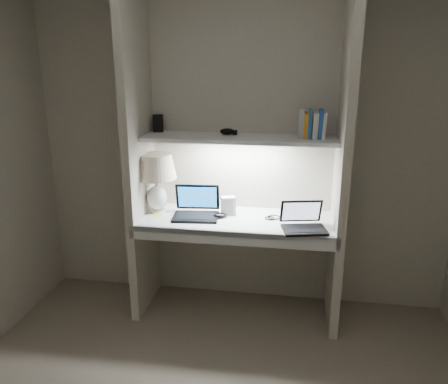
% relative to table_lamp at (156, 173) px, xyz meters
% --- Properties ---
extents(back_wall, '(3.20, 0.01, 2.50)m').
position_rel_table_lamp_xyz_m(back_wall, '(0.62, 0.23, 0.17)').
color(back_wall, beige).
rests_on(back_wall, floor).
extents(alcove_panel_left, '(0.06, 0.55, 2.50)m').
position_rel_table_lamp_xyz_m(alcove_panel_left, '(-0.11, -0.05, 0.17)').
color(alcove_panel_left, beige).
rests_on(alcove_panel_left, floor).
extents(alcove_panel_right, '(0.06, 0.55, 2.50)m').
position_rel_table_lamp_xyz_m(alcove_panel_right, '(1.35, -0.05, 0.17)').
color(alcove_panel_right, beige).
rests_on(alcove_panel_right, floor).
extents(desk, '(1.40, 0.55, 0.04)m').
position_rel_table_lamp_xyz_m(desk, '(0.62, -0.05, -0.33)').
color(desk, white).
rests_on(desk, alcove_panel_left).
extents(desk_apron, '(1.46, 0.03, 0.10)m').
position_rel_table_lamp_xyz_m(desk_apron, '(0.62, -0.31, -0.36)').
color(desk_apron, silver).
rests_on(desk_apron, desk).
extents(shelf, '(1.40, 0.36, 0.03)m').
position_rel_table_lamp_xyz_m(shelf, '(0.62, 0.05, 0.27)').
color(shelf, silver).
rests_on(shelf, back_wall).
extents(strip_light, '(0.60, 0.04, 0.02)m').
position_rel_table_lamp_xyz_m(strip_light, '(0.62, 0.05, 0.25)').
color(strip_light, white).
rests_on(strip_light, shelf).
extents(table_lamp, '(0.31, 0.31, 0.46)m').
position_rel_table_lamp_xyz_m(table_lamp, '(0.00, 0.00, 0.00)').
color(table_lamp, white).
rests_on(table_lamp, desk).
extents(laptop_main, '(0.36, 0.32, 0.22)m').
position_rel_table_lamp_xyz_m(laptop_main, '(0.32, -0.04, -0.26)').
color(laptop_main, black).
rests_on(laptop_main, desk).
extents(laptop_netbook, '(0.34, 0.31, 0.19)m').
position_rel_table_lamp_xyz_m(laptop_netbook, '(1.10, -0.18, -0.26)').
color(laptop_netbook, black).
rests_on(laptop_netbook, desk).
extents(speaker, '(0.12, 0.10, 0.14)m').
position_rel_table_lamp_xyz_m(speaker, '(0.55, 0.02, -0.24)').
color(speaker, silver).
rests_on(speaker, desk).
extents(mouse, '(0.12, 0.10, 0.04)m').
position_rel_table_lamp_xyz_m(mouse, '(0.50, -0.06, -0.29)').
color(mouse, black).
rests_on(mouse, desk).
extents(cable_coil, '(0.12, 0.12, 0.01)m').
position_rel_table_lamp_xyz_m(cable_coil, '(0.89, 0.01, -0.30)').
color(cable_coil, black).
rests_on(cable_coil, desk).
extents(sticky_note, '(0.10, 0.10, 0.00)m').
position_rel_table_lamp_xyz_m(sticky_note, '(0.02, -0.06, -0.31)').
color(sticky_note, '#E9FF35').
rests_on(sticky_note, desk).
extents(book_row, '(0.19, 0.13, 0.20)m').
position_rel_table_lamp_xyz_m(book_row, '(1.13, 0.06, 0.38)').
color(book_row, silver).
rests_on(book_row, shelf).
extents(shelf_box, '(0.09, 0.07, 0.13)m').
position_rel_table_lamp_xyz_m(shelf_box, '(-0.02, 0.16, 0.35)').
color(shelf_box, black).
rests_on(shelf_box, shelf).
extents(shelf_gadget, '(0.12, 0.09, 0.05)m').
position_rel_table_lamp_xyz_m(shelf_gadget, '(0.52, 0.11, 0.31)').
color(shelf_gadget, black).
rests_on(shelf_gadget, shelf).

